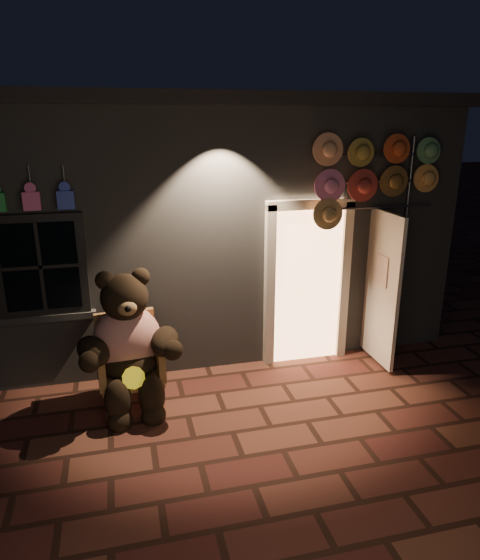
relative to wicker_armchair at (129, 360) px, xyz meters
name	(u,v)px	position (x,y,z in m)	size (l,w,h in m)	color
ground	(233,432)	(1.01, -0.92, -0.52)	(60.00, 60.00, 0.00)	brown
shop_building	(179,207)	(1.01, 3.07, 1.22)	(7.30, 5.95, 3.51)	slate
wicker_armchair	(129,360)	(0.00, 0.00, 0.00)	(0.76, 0.70, 1.04)	olive
teddy_bear	(128,345)	(0.01, -0.13, 0.25)	(1.21, 0.98, 1.67)	red
hat_rack	(375,176)	(3.12, 0.35, 1.96)	(1.69, 0.22, 2.96)	#59595E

